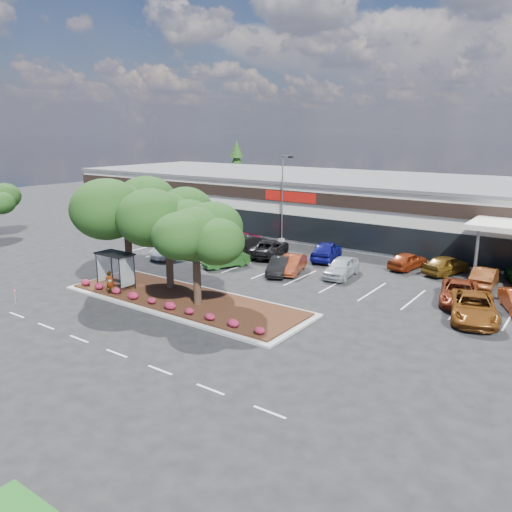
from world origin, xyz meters
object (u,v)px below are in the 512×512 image
Objects in this scene: survey_stake at (15,294)px; car_0 at (178,249)px; light_pole at (283,204)px; car_1 at (188,241)px.

car_0 is at bearing 90.96° from survey_stake.
light_pole reaches higher than survey_stake.
car_1 is (-6.01, -7.88, -3.17)m from light_pole.
car_1 reaches higher than survey_stake.
car_0 is (-4.33, -10.98, -3.19)m from light_pole.
survey_stake is 18.84m from car_1.
car_1 is (-1.68, 3.10, 0.02)m from car_0.
survey_stake is (-4.06, -26.62, -3.28)m from light_pole.
light_pole is at bearing 84.32° from car_0.
light_pole is 1.64× the size of car_0.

